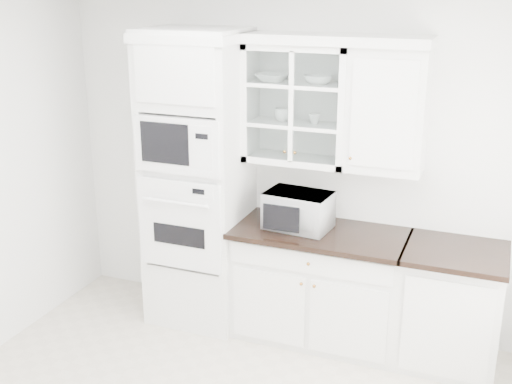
% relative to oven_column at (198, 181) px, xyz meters
% --- Properties ---
extents(room_shell, '(4.00, 3.50, 2.70)m').
position_rel_oven_column_xyz_m(room_shell, '(0.75, -0.99, 0.58)').
color(room_shell, white).
rests_on(room_shell, ground).
extents(oven_column, '(0.76, 0.68, 2.40)m').
position_rel_oven_column_xyz_m(oven_column, '(0.00, 0.00, 0.00)').
color(oven_column, white).
rests_on(oven_column, ground).
extents(base_cabinet_run, '(1.32, 0.67, 0.92)m').
position_rel_oven_column_xyz_m(base_cabinet_run, '(1.03, 0.03, -0.74)').
color(base_cabinet_run, white).
rests_on(base_cabinet_run, ground).
extents(extra_base_cabinet, '(0.72, 0.67, 0.92)m').
position_rel_oven_column_xyz_m(extra_base_cabinet, '(2.03, 0.03, -0.74)').
color(extra_base_cabinet, white).
rests_on(extra_base_cabinet, ground).
extents(upper_cabinet_glass, '(0.80, 0.33, 0.90)m').
position_rel_oven_column_xyz_m(upper_cabinet_glass, '(0.78, 0.17, 0.65)').
color(upper_cabinet_glass, white).
rests_on(upper_cabinet_glass, room_shell).
extents(upper_cabinet_solid, '(0.55, 0.33, 0.90)m').
position_rel_oven_column_xyz_m(upper_cabinet_solid, '(1.46, 0.17, 0.65)').
color(upper_cabinet_solid, white).
rests_on(upper_cabinet_solid, room_shell).
extents(crown_molding, '(2.14, 0.38, 0.07)m').
position_rel_oven_column_xyz_m(crown_molding, '(0.68, 0.14, 1.14)').
color(crown_molding, white).
rests_on(crown_molding, room_shell).
extents(countertop_microwave, '(0.53, 0.45, 0.28)m').
position_rel_oven_column_xyz_m(countertop_microwave, '(0.85, 0.02, -0.14)').
color(countertop_microwave, white).
rests_on(countertop_microwave, base_cabinet_run).
extents(bowl_a, '(0.26, 0.26, 0.06)m').
position_rel_oven_column_xyz_m(bowl_a, '(0.58, 0.16, 0.84)').
color(bowl_a, white).
rests_on(bowl_a, upper_cabinet_glass).
extents(bowl_b, '(0.24, 0.24, 0.07)m').
position_rel_oven_column_xyz_m(bowl_b, '(0.93, 0.15, 0.84)').
color(bowl_b, white).
rests_on(bowl_b, upper_cabinet_glass).
extents(cup_a, '(0.13, 0.13, 0.10)m').
position_rel_oven_column_xyz_m(cup_a, '(0.66, 0.16, 0.56)').
color(cup_a, white).
rests_on(cup_a, upper_cabinet_glass).
extents(cup_b, '(0.09, 0.09, 0.08)m').
position_rel_oven_column_xyz_m(cup_b, '(0.91, 0.16, 0.55)').
color(cup_b, white).
rests_on(cup_b, upper_cabinet_glass).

